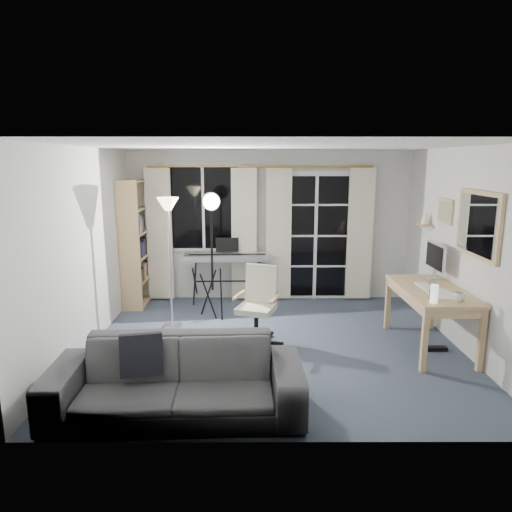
{
  "coord_description": "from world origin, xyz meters",
  "views": [
    {
      "loc": [
        -0.23,
        -5.31,
        2.23
      ],
      "look_at": [
        -0.21,
        0.35,
        1.05
      ],
      "focal_mm": 32.0,
      "sensor_mm": 36.0,
      "label": 1
    }
  ],
  "objects_px": {
    "mug": "(459,296)",
    "monitor": "(435,258)",
    "bookshelf": "(134,246)",
    "sofa": "(176,367)",
    "studio_light": "(211,216)",
    "desk": "(431,296)",
    "keyboard_piano": "(227,258)",
    "torchiere_lamp": "(168,224)",
    "office_chair": "(259,297)"
  },
  "relations": [
    {
      "from": "mug",
      "to": "monitor",
      "type": "bearing_deg",
      "value": 84.2
    },
    {
      "from": "bookshelf",
      "to": "sofa",
      "type": "relative_size",
      "value": 0.87
    },
    {
      "from": "studio_light",
      "to": "desk",
      "type": "distance_m",
      "value": 3.02
    },
    {
      "from": "keyboard_piano",
      "to": "studio_light",
      "type": "bearing_deg",
      "value": -104.91
    },
    {
      "from": "torchiere_lamp",
      "to": "office_chair",
      "type": "bearing_deg",
      "value": -22.75
    },
    {
      "from": "sofa",
      "to": "studio_light",
      "type": "bearing_deg",
      "value": 85.56
    },
    {
      "from": "keyboard_piano",
      "to": "studio_light",
      "type": "xyz_separation_m",
      "value": [
        -0.17,
        -0.74,
        0.75
      ]
    },
    {
      "from": "studio_light",
      "to": "sofa",
      "type": "relative_size",
      "value": 0.82
    },
    {
      "from": "mug",
      "to": "torchiere_lamp",
      "type": "bearing_deg",
      "value": 160.04
    },
    {
      "from": "monitor",
      "to": "bookshelf",
      "type": "bearing_deg",
      "value": 161.36
    },
    {
      "from": "studio_light",
      "to": "sofa",
      "type": "xyz_separation_m",
      "value": [
        -0.1,
        -2.5,
        -1.05
      ]
    },
    {
      "from": "monitor",
      "to": "sofa",
      "type": "distance_m",
      "value": 3.62
    },
    {
      "from": "office_chair",
      "to": "monitor",
      "type": "height_order",
      "value": "monitor"
    },
    {
      "from": "studio_light",
      "to": "monitor",
      "type": "bearing_deg",
      "value": -19.34
    },
    {
      "from": "bookshelf",
      "to": "mug",
      "type": "distance_m",
      "value": 4.71
    },
    {
      "from": "monitor",
      "to": "mug",
      "type": "xyz_separation_m",
      "value": [
        -0.1,
        -0.95,
        -0.22
      ]
    },
    {
      "from": "desk",
      "to": "bookshelf",
      "type": "bearing_deg",
      "value": 154.97
    },
    {
      "from": "desk",
      "to": "studio_light",
      "type": "bearing_deg",
      "value": 158.31
    },
    {
      "from": "desk",
      "to": "mug",
      "type": "height_order",
      "value": "mug"
    },
    {
      "from": "keyboard_piano",
      "to": "desk",
      "type": "relative_size",
      "value": 0.97
    },
    {
      "from": "bookshelf",
      "to": "office_chair",
      "type": "xyz_separation_m",
      "value": [
        1.95,
        -1.59,
        -0.36
      ]
    },
    {
      "from": "keyboard_piano",
      "to": "sofa",
      "type": "bearing_deg",
      "value": -97.01
    },
    {
      "from": "torchiere_lamp",
      "to": "office_chair",
      "type": "relative_size",
      "value": 1.82
    },
    {
      "from": "keyboard_piano",
      "to": "monitor",
      "type": "relative_size",
      "value": 2.53
    },
    {
      "from": "bookshelf",
      "to": "office_chair",
      "type": "bearing_deg",
      "value": -39.81
    },
    {
      "from": "bookshelf",
      "to": "sofa",
      "type": "bearing_deg",
      "value": -70.63
    },
    {
      "from": "bookshelf",
      "to": "studio_light",
      "type": "height_order",
      "value": "bookshelf"
    },
    {
      "from": "keyboard_piano",
      "to": "studio_light",
      "type": "relative_size",
      "value": 0.73
    },
    {
      "from": "studio_light",
      "to": "office_chair",
      "type": "distance_m",
      "value": 1.39
    },
    {
      "from": "office_chair",
      "to": "mug",
      "type": "height_order",
      "value": "office_chair"
    },
    {
      "from": "torchiere_lamp",
      "to": "keyboard_piano",
      "type": "distance_m",
      "value": 1.45
    },
    {
      "from": "torchiere_lamp",
      "to": "studio_light",
      "type": "height_order",
      "value": "studio_light"
    },
    {
      "from": "keyboard_piano",
      "to": "mug",
      "type": "bearing_deg",
      "value": -43.01
    },
    {
      "from": "torchiere_lamp",
      "to": "desk",
      "type": "bearing_deg",
      "value": -12.42
    },
    {
      "from": "studio_light",
      "to": "monitor",
      "type": "xyz_separation_m",
      "value": [
        2.91,
        -0.59,
        -0.46
      ]
    },
    {
      "from": "keyboard_piano",
      "to": "monitor",
      "type": "bearing_deg",
      "value": -28.11
    },
    {
      "from": "bookshelf",
      "to": "office_chair",
      "type": "distance_m",
      "value": 2.54
    },
    {
      "from": "desk",
      "to": "sofa",
      "type": "bearing_deg",
      "value": -153.2
    },
    {
      "from": "desk",
      "to": "sofa",
      "type": "xyz_separation_m",
      "value": [
        -2.81,
        -1.47,
        -0.21
      ]
    },
    {
      "from": "sofa",
      "to": "office_chair",
      "type": "bearing_deg",
      "value": 63.71
    },
    {
      "from": "mug",
      "to": "sofa",
      "type": "xyz_separation_m",
      "value": [
        -2.91,
        -0.97,
        -0.36
      ]
    },
    {
      "from": "mug",
      "to": "sofa",
      "type": "distance_m",
      "value": 3.09
    },
    {
      "from": "monitor",
      "to": "mug",
      "type": "relative_size",
      "value": 4.39
    },
    {
      "from": "office_chair",
      "to": "sofa",
      "type": "bearing_deg",
      "value": -95.04
    },
    {
      "from": "office_chair",
      "to": "desk",
      "type": "height_order",
      "value": "office_chair"
    },
    {
      "from": "desk",
      "to": "torchiere_lamp",
      "type": "bearing_deg",
      "value": 166.82
    },
    {
      "from": "bookshelf",
      "to": "torchiere_lamp",
      "type": "xyz_separation_m",
      "value": [
        0.76,
        -1.09,
        0.49
      ]
    },
    {
      "from": "office_chair",
      "to": "sofa",
      "type": "height_order",
      "value": "office_chair"
    },
    {
      "from": "monitor",
      "to": "keyboard_piano",
      "type": "bearing_deg",
      "value": 153.39
    },
    {
      "from": "torchiere_lamp",
      "to": "keyboard_piano",
      "type": "relative_size",
      "value": 1.3
    }
  ]
}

